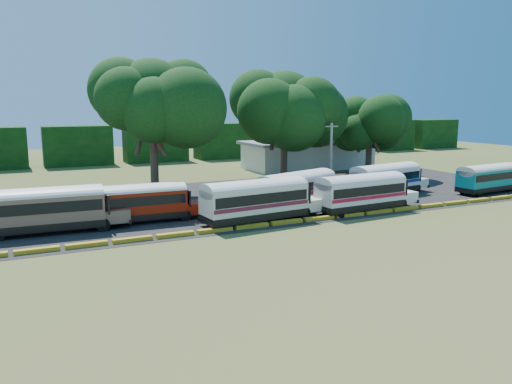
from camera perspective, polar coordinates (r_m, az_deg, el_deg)
name	(u,v)px	position (r m, az deg, el deg)	size (l,w,h in m)	color
ground	(310,225)	(39.19, 6.14, -3.74)	(160.00, 160.00, 0.00)	#35531B
asphalt_strip	(256,198)	(49.98, -0.05, -0.67)	(64.00, 24.00, 0.02)	black
curb	(303,220)	(39.98, 5.40, -3.23)	(53.70, 0.45, 0.30)	#BF8216
terminal_building	(308,154)	(73.41, 5.98, 4.31)	(19.00, 9.00, 4.00)	beige
treeline_backdrop	(156,143)	(83.09, -11.40, 5.50)	(130.00, 4.00, 6.00)	black
bus_beige	(46,207)	(39.10, -22.84, -1.60)	(10.39, 3.00, 3.38)	black
bus_red	(139,201)	(40.41, -13.19, -0.97)	(9.43, 2.59, 3.08)	black
bus_cream_west	(257,198)	(39.33, 0.14, -0.72)	(10.69, 3.62, 3.45)	black
bus_cream_east	(298,187)	(45.43, 4.88, 0.57)	(10.19, 5.49, 3.27)	black
bus_white_red	(362,190)	(44.29, 12.07, 0.17)	(10.25, 3.21, 3.32)	black
bus_white_blue	(387,178)	(52.90, 14.71, 1.61)	(10.19, 4.15, 3.26)	black
bus_teal	(489,177)	(58.01, 25.10, 1.60)	(9.41, 3.16, 3.03)	black
tree_west	(152,99)	(50.09, -11.81, 10.39)	(10.39, 10.39, 13.64)	#35281A
tree_center	(284,106)	(58.84, 3.27, 9.76)	(11.01, 11.01, 13.09)	#35281A
tree_east	(370,121)	(67.38, 12.91, 7.87)	(7.89, 7.89, 9.99)	#35281A
utility_pole	(331,156)	(54.94, 8.55, 4.13)	(1.60, 0.30, 7.27)	gray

